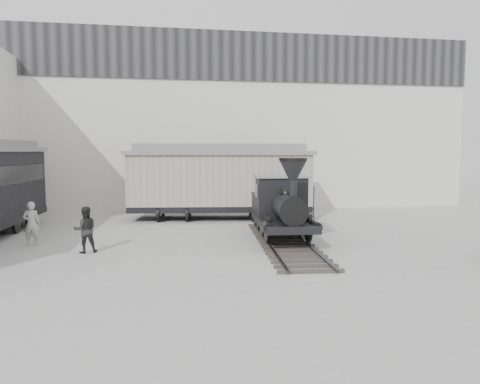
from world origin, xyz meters
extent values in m
plane|color=#9E9E9B|center=(0.00, 0.00, 0.00)|extent=(90.00, 90.00, 0.00)
cube|color=silver|center=(0.00, 15.00, 5.50)|extent=(34.00, 2.40, 11.00)
cube|color=#232326|center=(0.00, 13.75, 9.50)|extent=(34.00, 0.12, 3.00)
cube|color=#38302A|center=(1.85, 2.88, 0.08)|extent=(2.91, 9.67, 0.17)
cube|color=#2D2D30|center=(1.10, 2.95, 0.13)|extent=(0.93, 9.50, 0.06)
cube|color=#2D2D30|center=(2.59, 2.82, 0.13)|extent=(0.93, 9.50, 0.06)
cylinder|color=black|center=(1.00, 2.44, 0.74)|extent=(0.22, 1.15, 1.14)
cylinder|color=black|center=(2.60, 2.30, 0.74)|extent=(0.22, 1.15, 1.14)
cylinder|color=black|center=(1.11, 3.78, 0.74)|extent=(0.22, 1.15, 1.14)
cylinder|color=black|center=(2.72, 3.64, 0.74)|extent=(0.22, 1.15, 1.14)
cube|color=black|center=(1.86, 3.04, 0.86)|extent=(2.39, 3.90, 0.29)
cylinder|color=black|center=(1.80, 2.32, 1.52)|extent=(1.24, 2.46, 1.04)
cylinder|color=black|center=(1.71, 1.39, 2.33)|extent=(0.29, 0.29, 0.62)
cone|color=black|center=(1.71, 1.39, 3.00)|extent=(1.08, 1.08, 0.72)
sphere|color=black|center=(1.83, 2.73, 2.02)|extent=(0.54, 0.54, 0.54)
cube|color=black|center=(1.94, 3.97, 1.81)|extent=(2.14, 1.57, 1.61)
cube|color=gray|center=(1.94, 3.97, 2.65)|extent=(2.36, 1.80, 0.08)
cube|color=black|center=(2.11, 5.82, 1.23)|extent=(2.04, 2.23, 0.93)
cylinder|color=black|center=(-2.31, 10.59, 0.43)|extent=(2.25, 1.12, 0.86)
cylinder|color=black|center=(2.62, 9.98, 0.43)|extent=(2.25, 1.12, 0.86)
cube|color=black|center=(0.15, 10.28, 0.65)|extent=(9.96, 3.88, 0.32)
cube|color=gray|center=(0.15, 10.28, 2.16)|extent=(9.98, 3.98, 2.70)
cube|color=gray|center=(0.15, 10.28, 3.61)|extent=(10.34, 4.34, 0.22)
cube|color=gray|center=(0.15, 10.28, 3.91)|extent=(9.36, 2.43, 0.39)
imported|color=#B2B2AC|center=(-8.06, 4.29, 0.87)|extent=(0.65, 0.44, 1.74)
imported|color=#242424|center=(-5.76, 2.54, 0.85)|extent=(0.95, 0.81, 1.70)
camera|label=1|loc=(-2.99, -14.99, 3.70)|focal=35.00mm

